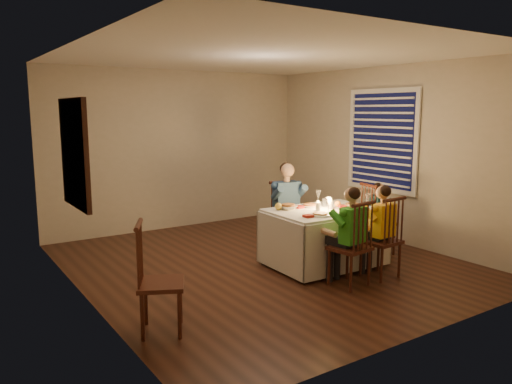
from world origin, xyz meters
TOP-DOWN VIEW (x-y plane):
  - ground at (0.00, 0.00)m, footprint 5.00×5.00m
  - wall_left at (-2.25, 0.00)m, footprint 0.02×5.00m
  - wall_right at (2.25, 0.00)m, footprint 0.02×5.00m
  - wall_back at (0.00, 2.50)m, footprint 4.50×0.02m
  - ceiling at (0.00, 0.00)m, footprint 5.00×5.00m
  - dining_table at (0.59, -0.47)m, footprint 1.41×1.04m
  - chair_adult at (0.58, 0.29)m, footprint 0.46×0.44m
  - chair_near_left at (0.32, -1.21)m, footprint 0.45×0.43m
  - chair_near_right at (0.83, -1.20)m, footprint 0.43×0.41m
  - chair_end at (1.56, -0.48)m, footprint 0.45×0.47m
  - chair_extra at (-1.90, -1.16)m, footprint 0.53×0.54m
  - adult at (0.58, 0.29)m, footprint 0.52×0.49m
  - child_green at (0.32, -1.21)m, footprint 0.43×0.40m
  - child_yellow at (0.83, -1.20)m, footprint 0.39×0.36m
  - child_teal at (1.56, -0.48)m, footprint 0.33×0.35m
  - setting_adult at (0.57, -0.22)m, footprint 0.27×0.27m
  - setting_green at (0.31, -0.72)m, footprint 0.27×0.27m
  - setting_yellow at (0.90, -0.79)m, footprint 0.27×0.27m
  - setting_teal at (1.05, -0.49)m, footprint 0.27×0.27m
  - candle_left at (0.49, -0.47)m, footprint 0.06×0.06m
  - candle_right at (0.69, -0.48)m, footprint 0.06×0.06m
  - squash at (0.10, -0.17)m, footprint 0.09×0.09m
  - orange_fruit at (0.85, -0.43)m, footprint 0.08×0.08m
  - serving_bowl at (0.22, -0.21)m, footprint 0.23×0.23m
  - wall_mirror at (-2.22, 0.30)m, footprint 0.06×0.95m
  - window_blinds at (2.21, 0.10)m, footprint 0.07×1.34m

SIDE VIEW (x-z plane):
  - ground at x=0.00m, z-range 0.00..0.00m
  - chair_adult at x=0.58m, z-range -0.49..0.49m
  - chair_near_left at x=0.32m, z-range -0.49..0.49m
  - chair_near_right at x=0.83m, z-range -0.49..0.49m
  - chair_end at x=1.56m, z-range -0.49..0.49m
  - chair_extra at x=-1.90m, z-range -0.50..0.50m
  - adult at x=0.58m, z-range -0.62..0.62m
  - child_green at x=0.32m, z-range -0.56..0.56m
  - child_yellow at x=0.83m, z-range -0.55..0.55m
  - child_teal at x=1.56m, z-range -0.49..0.49m
  - dining_table at x=0.59m, z-range 0.17..0.85m
  - setting_adult at x=0.57m, z-range 0.72..0.73m
  - setting_green at x=0.31m, z-range 0.72..0.73m
  - setting_yellow at x=0.90m, z-range 0.72..0.73m
  - setting_teal at x=1.05m, z-range 0.72..0.73m
  - serving_bowl at x=0.22m, z-range 0.72..0.77m
  - orange_fruit at x=0.85m, z-range 0.72..0.80m
  - squash at x=0.10m, z-range 0.72..0.81m
  - candle_left at x=0.49m, z-range 0.72..0.82m
  - candle_right at x=0.69m, z-range 0.72..0.82m
  - wall_left at x=-2.25m, z-range 0.00..2.60m
  - wall_right at x=2.25m, z-range 0.00..2.60m
  - wall_back at x=0.00m, z-range 0.00..2.60m
  - wall_mirror at x=-2.22m, z-range 0.92..2.08m
  - window_blinds at x=2.21m, z-range 0.73..2.27m
  - ceiling at x=0.00m, z-range 2.60..2.60m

